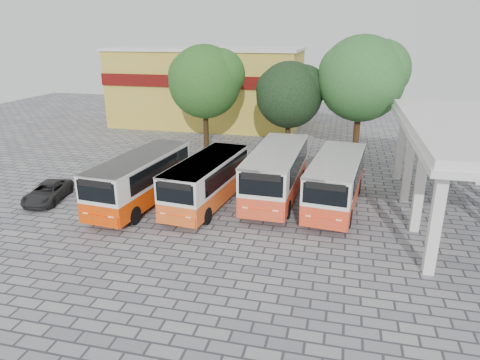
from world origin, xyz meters
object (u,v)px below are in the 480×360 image
(bus_centre_right, at_px, (276,171))
(parked_car, at_px, (48,192))
(bus_far_left, at_px, (141,177))
(bus_far_right, at_px, (336,179))
(bus_centre_left, at_px, (207,179))

(bus_centre_right, xyz_separation_m, parked_car, (-13.54, -3.66, -1.27))
(bus_far_left, relative_size, bus_far_right, 1.00)
(bus_centre_left, xyz_separation_m, bus_centre_right, (3.79, 2.02, 0.18))
(bus_far_left, xyz_separation_m, bus_centre_left, (3.87, 0.79, -0.08))
(bus_centre_left, xyz_separation_m, bus_far_right, (7.38, 1.53, 0.08))
(bus_centre_left, bearing_deg, bus_far_left, -161.97)
(bus_far_left, height_order, bus_far_right, same)
(bus_centre_right, relative_size, parked_car, 2.21)
(bus_centre_left, height_order, bus_centre_right, bus_centre_right)
(bus_far_left, height_order, bus_centre_left, bus_far_left)
(bus_far_left, bearing_deg, parked_car, -166.34)
(bus_far_left, relative_size, parked_car, 2.12)
(bus_centre_left, relative_size, parked_car, 2.03)
(bus_far_left, height_order, bus_centre_right, bus_centre_right)
(bus_centre_right, relative_size, bus_far_right, 1.04)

